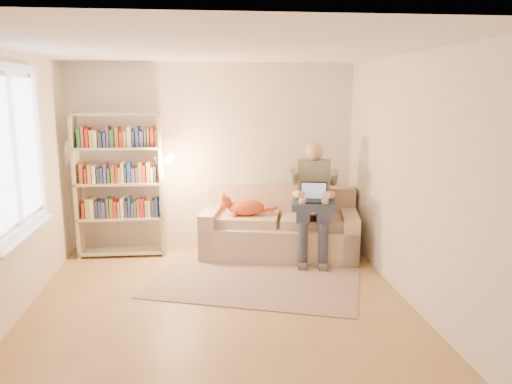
{
  "coord_description": "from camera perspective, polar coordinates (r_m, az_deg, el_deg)",
  "views": [
    {
      "loc": [
        -0.16,
        -4.82,
        2.21
      ],
      "look_at": [
        0.48,
        1.0,
        1.03
      ],
      "focal_mm": 35.0,
      "sensor_mm": 36.0,
      "label": 1
    }
  ],
  "objects": [
    {
      "name": "window",
      "position": [
        5.4,
        -25.49,
        1.39
      ],
      "size": [
        0.12,
        1.52,
        1.69
      ],
      "color": "white",
      "rests_on": "wall_left"
    },
    {
      "name": "wall_left",
      "position": [
        5.24,
        -26.67,
        0.18
      ],
      "size": [
        0.02,
        4.5,
        2.6
      ],
      "primitive_type": "cube",
      "color": "silver",
      "rests_on": "floor"
    },
    {
      "name": "cat",
      "position": [
        6.74,
        -1.63,
        -1.69
      ],
      "size": [
        0.76,
        0.36,
        0.27
      ],
      "rotation": [
        0.0,
        0.0,
        -0.21
      ],
      "color": "orange",
      "rests_on": "sofa"
    },
    {
      "name": "sofa",
      "position": [
        6.91,
        2.73,
        -4.44
      ],
      "size": [
        2.24,
        1.35,
        0.89
      ],
      "rotation": [
        0.0,
        0.0,
        -0.21
      ],
      "color": "tan",
      "rests_on": "floor"
    },
    {
      "name": "laptop",
      "position": [
        6.48,
        6.94,
        -0.52
      ],
      "size": [
        0.4,
        0.34,
        0.31
      ],
      "rotation": [
        0.0,
        0.0,
        -0.21
      ],
      "color": "black",
      "rests_on": "blanket"
    },
    {
      "name": "wall_right",
      "position": [
        5.36,
        17.63,
        1.1
      ],
      "size": [
        0.02,
        4.5,
        2.6
      ],
      "primitive_type": "cube",
      "color": "silver",
      "rests_on": "floor"
    },
    {
      "name": "rug",
      "position": [
        5.94,
        -0.24,
        -10.36
      ],
      "size": [
        2.73,
        2.11,
        0.01
      ],
      "primitive_type": "cube",
      "rotation": [
        0.0,
        0.0,
        -0.32
      ],
      "color": "gray",
      "rests_on": "floor"
    },
    {
      "name": "wall_front",
      "position": [
        2.73,
        -2.54,
        -8.06
      ],
      "size": [
        4.0,
        0.02,
        2.6
      ],
      "primitive_type": "cube",
      "color": "silver",
      "rests_on": "floor"
    },
    {
      "name": "floor",
      "position": [
        5.31,
        -4.04,
        -13.23
      ],
      "size": [
        4.5,
        4.5,
        0.0
      ],
      "primitive_type": "plane",
      "color": "#9A7846",
      "rests_on": "ground"
    },
    {
      "name": "blanket",
      "position": [
        6.49,
        6.92,
        -1.5
      ],
      "size": [
        0.63,
        0.56,
        0.1
      ],
      "primitive_type": "cube",
      "rotation": [
        0.0,
        0.0,
        -0.21
      ],
      "color": "#2A394A",
      "rests_on": "person"
    },
    {
      "name": "bookshelf",
      "position": [
        6.9,
        -15.28,
        1.59
      ],
      "size": [
        1.29,
        0.38,
        1.96
      ],
      "rotation": [
        0.0,
        0.0,
        -0.02
      ],
      "color": "#BEB590",
      "rests_on": "floor"
    },
    {
      "name": "person",
      "position": [
        6.62,
        6.59,
        -0.37
      ],
      "size": [
        0.56,
        0.76,
        1.55
      ],
      "rotation": [
        0.0,
        0.0,
        -0.21
      ],
      "color": "gray",
      "rests_on": "sofa"
    },
    {
      "name": "wall_back",
      "position": [
        7.13,
        -4.91,
        4.04
      ],
      "size": [
        4.0,
        0.02,
        2.6
      ],
      "primitive_type": "cube",
      "color": "silver",
      "rests_on": "floor"
    },
    {
      "name": "ceiling",
      "position": [
        4.84,
        -4.49,
        15.99
      ],
      "size": [
        4.0,
        4.5,
        0.02
      ],
      "primitive_type": "cube",
      "color": "white",
      "rests_on": "wall_back"
    }
  ]
}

